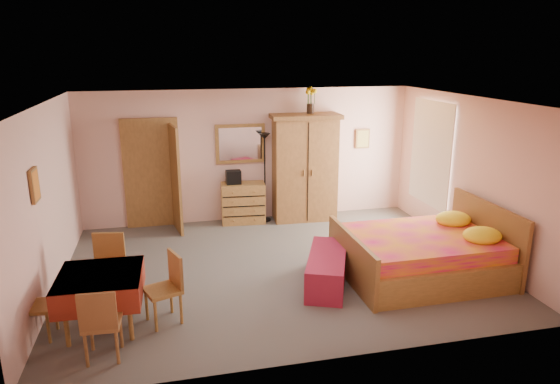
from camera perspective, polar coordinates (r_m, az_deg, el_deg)
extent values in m
plane|color=#655E59|center=(7.96, -0.22, -8.61)|extent=(6.50, 6.50, 0.00)
plane|color=brown|center=(7.28, -0.24, 10.36)|extent=(6.50, 6.50, 0.00)
cube|color=beige|center=(9.90, -3.44, 4.19)|extent=(6.50, 0.10, 2.60)
cube|color=beige|center=(5.24, 5.89, -6.66)|extent=(6.50, 0.10, 2.60)
cube|color=beige|center=(7.53, -25.13, -1.08)|extent=(0.10, 5.00, 2.60)
cube|color=beige|center=(8.80, 20.88, 1.68)|extent=(0.10, 5.00, 2.60)
cube|color=#9E6B35|center=(9.81, -14.40, 1.95)|extent=(1.06, 0.12, 2.15)
cube|color=white|center=(9.74, 16.91, 4.24)|extent=(0.08, 1.40, 1.95)
cube|color=orange|center=(6.85, -26.25, 0.71)|extent=(0.04, 0.32, 0.42)
cube|color=#D8BF59|center=(10.47, 9.41, 6.04)|extent=(0.30, 0.04, 0.40)
cube|color=#B17B3B|center=(9.87, -4.23, -1.26)|extent=(0.88, 0.49, 0.80)
cube|color=silver|center=(9.80, -4.56, 5.54)|extent=(0.97, 0.05, 0.77)
cube|color=black|center=(9.72, -5.34, 1.70)|extent=(0.29, 0.21, 0.26)
cube|color=black|center=(9.82, -1.75, 1.62)|extent=(0.26, 0.26, 1.77)
cube|color=#976333|center=(9.91, 2.82, 2.80)|extent=(1.38, 0.76, 2.12)
cube|color=yellow|center=(9.79, 3.52, 10.44)|extent=(0.21, 0.21, 0.51)
cube|color=#D5145E|center=(7.78, 15.83, -5.57)|extent=(2.34, 1.85, 1.07)
cube|color=maroon|center=(7.38, 5.39, -8.77)|extent=(1.00, 1.49, 0.47)
cube|color=maroon|center=(6.59, -19.65, -11.63)|extent=(1.01, 1.01, 0.72)
cube|color=#9D6535|center=(5.97, -19.68, -13.80)|extent=(0.41, 0.41, 0.87)
cube|color=#AA7039|center=(7.14, -19.17, -8.45)|extent=(0.49, 0.49, 0.93)
cube|color=#9F7036|center=(6.65, -26.06, -11.59)|extent=(0.41, 0.41, 0.82)
cube|color=#AC7B3A|center=(6.46, -13.28, -10.79)|extent=(0.52, 0.52, 0.89)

